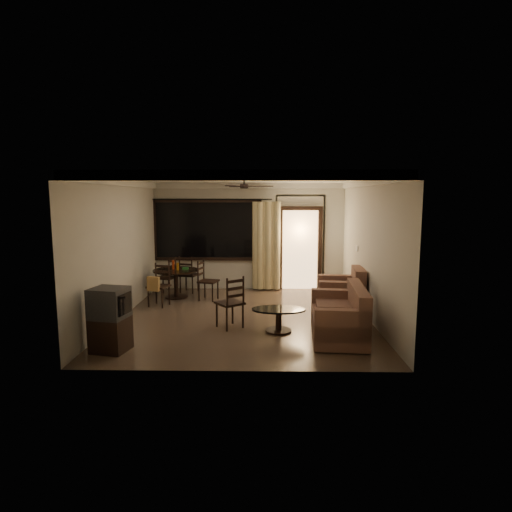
{
  "coord_description": "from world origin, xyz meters",
  "views": [
    {
      "loc": [
        0.39,
        -8.51,
        2.44
      ],
      "look_at": [
        0.23,
        0.2,
        1.24
      ],
      "focal_mm": 30.0,
      "sensor_mm": 36.0,
      "label": 1
    }
  ],
  "objects_px": {
    "dining_chair_west": "(166,284)",
    "dining_chair_east": "(208,288)",
    "tv_cabinet": "(110,319)",
    "coffee_table": "(279,316)",
    "dining_chair_south": "(159,293)",
    "armchair": "(344,294)",
    "dining_table": "(176,275)",
    "side_chair": "(230,312)",
    "dining_chair_north": "(189,281)",
    "sofa": "(342,318)"
  },
  "relations": [
    {
      "from": "dining_chair_east",
      "to": "coffee_table",
      "type": "xyz_separation_m",
      "value": [
        1.6,
        -2.4,
        0.0
      ]
    },
    {
      "from": "coffee_table",
      "to": "dining_chair_west",
      "type": "bearing_deg",
      "value": 133.52
    },
    {
      "from": "dining_table",
      "to": "armchair",
      "type": "relative_size",
      "value": 1.07
    },
    {
      "from": "dining_chair_south",
      "to": "armchair",
      "type": "relative_size",
      "value": 0.93
    },
    {
      "from": "dining_table",
      "to": "sofa",
      "type": "relative_size",
      "value": 0.64
    },
    {
      "from": "dining_table",
      "to": "tv_cabinet",
      "type": "xyz_separation_m",
      "value": [
        -0.3,
        -3.66,
        -0.03
      ]
    },
    {
      "from": "armchair",
      "to": "sofa",
      "type": "bearing_deg",
      "value": -95.56
    },
    {
      "from": "dining_chair_south",
      "to": "armchair",
      "type": "distance_m",
      "value": 4.09
    },
    {
      "from": "dining_chair_west",
      "to": "dining_chair_north",
      "type": "distance_m",
      "value": 0.63
    },
    {
      "from": "dining_chair_east",
      "to": "side_chair",
      "type": "xyz_separation_m",
      "value": [
        0.7,
        -2.18,
        0.01
      ]
    },
    {
      "from": "dining_chair_north",
      "to": "tv_cabinet",
      "type": "distance_m",
      "value": 4.3
    },
    {
      "from": "dining_chair_east",
      "to": "side_chair",
      "type": "relative_size",
      "value": 0.96
    },
    {
      "from": "dining_chair_south",
      "to": "side_chair",
      "type": "xyz_separation_m",
      "value": [
        1.73,
        -1.58,
        -0.01
      ]
    },
    {
      "from": "dining_chair_west",
      "to": "dining_table",
      "type": "bearing_deg",
      "value": 68.49
    },
    {
      "from": "dining_chair_east",
      "to": "dining_chair_north",
      "type": "distance_m",
      "value": 1.02
    },
    {
      "from": "coffee_table",
      "to": "dining_table",
      "type": "bearing_deg",
      "value": 132.53
    },
    {
      "from": "dining_chair_east",
      "to": "sofa",
      "type": "height_order",
      "value": "dining_chair_east"
    },
    {
      "from": "tv_cabinet",
      "to": "coffee_table",
      "type": "relative_size",
      "value": 1.05
    },
    {
      "from": "coffee_table",
      "to": "dining_chair_east",
      "type": "bearing_deg",
      "value": 123.7
    },
    {
      "from": "side_chair",
      "to": "sofa",
      "type": "bearing_deg",
      "value": 127.9
    },
    {
      "from": "dining_chair_north",
      "to": "side_chair",
      "type": "height_order",
      "value": "side_chair"
    },
    {
      "from": "dining_chair_south",
      "to": "sofa",
      "type": "relative_size",
      "value": 0.55
    },
    {
      "from": "dining_chair_east",
      "to": "armchair",
      "type": "relative_size",
      "value": 0.93
    },
    {
      "from": "dining_chair_west",
      "to": "dining_chair_north",
      "type": "height_order",
      "value": "same"
    },
    {
      "from": "dining_chair_north",
      "to": "coffee_table",
      "type": "xyz_separation_m",
      "value": [
        2.2,
        -3.23,
        0.0
      ]
    },
    {
      "from": "dining_table",
      "to": "dining_chair_east",
      "type": "bearing_deg",
      "value": -15.38
    },
    {
      "from": "side_chair",
      "to": "tv_cabinet",
      "type": "bearing_deg",
      "value": -2.4
    },
    {
      "from": "dining_table",
      "to": "tv_cabinet",
      "type": "relative_size",
      "value": 1.07
    },
    {
      "from": "side_chair",
      "to": "dining_chair_west",
      "type": "bearing_deg",
      "value": -92.78
    },
    {
      "from": "coffee_table",
      "to": "side_chair",
      "type": "relative_size",
      "value": 0.99
    },
    {
      "from": "dining_chair_south",
      "to": "dining_chair_north",
      "type": "xyz_separation_m",
      "value": [
        0.43,
        1.43,
        -0.02
      ]
    },
    {
      "from": "tv_cabinet",
      "to": "armchair",
      "type": "xyz_separation_m",
      "value": [
        4.14,
        2.37,
        -0.13
      ]
    },
    {
      "from": "dining_chair_west",
      "to": "sofa",
      "type": "xyz_separation_m",
      "value": [
        3.79,
        -3.15,
        0.07
      ]
    },
    {
      "from": "tv_cabinet",
      "to": "dining_table",
      "type": "bearing_deg",
      "value": 96.94
    },
    {
      "from": "dining_chair_west",
      "to": "sofa",
      "type": "height_order",
      "value": "dining_chair_west"
    },
    {
      "from": "dining_chair_west",
      "to": "dining_chair_east",
      "type": "xyz_separation_m",
      "value": [
        1.1,
        -0.44,
        0.0
      ]
    },
    {
      "from": "dining_chair_west",
      "to": "dining_chair_east",
      "type": "height_order",
      "value": "same"
    },
    {
      "from": "dining_chair_south",
      "to": "tv_cabinet",
      "type": "xyz_separation_m",
      "value": [
        -0.08,
        -2.83,
        0.21
      ]
    },
    {
      "from": "side_chair",
      "to": "armchair",
      "type": "bearing_deg",
      "value": 168.37
    },
    {
      "from": "coffee_table",
      "to": "dining_chair_south",
      "type": "bearing_deg",
      "value": 145.71
    },
    {
      "from": "dining_chair_south",
      "to": "tv_cabinet",
      "type": "relative_size",
      "value": 0.93
    },
    {
      "from": "tv_cabinet",
      "to": "side_chair",
      "type": "xyz_separation_m",
      "value": [
        1.81,
        1.26,
        -0.22
      ]
    },
    {
      "from": "dining_chair_east",
      "to": "dining_chair_south",
      "type": "bearing_deg",
      "value": 135.7
    },
    {
      "from": "dining_table",
      "to": "dining_chair_south",
      "type": "height_order",
      "value": "dining_chair_south"
    },
    {
      "from": "dining_chair_south",
      "to": "side_chair",
      "type": "relative_size",
      "value": 0.96
    },
    {
      "from": "dining_chair_south",
      "to": "side_chair",
      "type": "bearing_deg",
      "value": -27.0
    },
    {
      "from": "sofa",
      "to": "armchair",
      "type": "relative_size",
      "value": 1.68
    },
    {
      "from": "sofa",
      "to": "dining_chair_east",
      "type": "bearing_deg",
      "value": 139.38
    },
    {
      "from": "dining_chair_west",
      "to": "armchair",
      "type": "bearing_deg",
      "value": 85.2
    },
    {
      "from": "dining_chair_east",
      "to": "side_chair",
      "type": "height_order",
      "value": "side_chair"
    }
  ]
}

